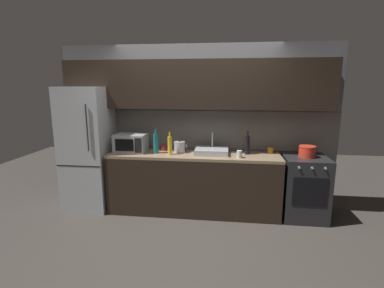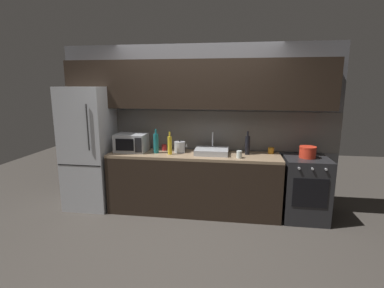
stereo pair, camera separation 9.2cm
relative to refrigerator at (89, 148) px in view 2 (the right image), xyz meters
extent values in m
plane|color=#3D3833|center=(1.64, -0.90, -0.93)|extent=(10.00, 10.00, 0.00)
cube|color=slate|center=(1.64, 0.40, 0.32)|extent=(4.25, 0.10, 2.50)
cube|color=slate|center=(1.64, 0.35, 0.27)|extent=(4.25, 0.01, 0.60)
cube|color=black|center=(1.64, 0.18, 0.97)|extent=(3.91, 0.34, 0.70)
cube|color=black|center=(1.64, 0.00, -0.50)|extent=(2.51, 0.60, 0.86)
cube|color=#8C7256|center=(1.64, 0.00, -0.05)|extent=(2.51, 0.60, 0.04)
cube|color=#B7BABF|center=(0.00, 0.00, 0.00)|extent=(0.68, 0.66, 1.87)
cube|color=black|center=(0.00, -0.33, -0.19)|extent=(0.67, 0.00, 0.01)
cylinder|color=#333333|center=(0.19, -0.35, 0.37)|extent=(0.02, 0.02, 0.65)
cube|color=#232326|center=(3.23, 0.00, -0.48)|extent=(0.60, 0.60, 0.90)
cube|color=black|center=(3.23, -0.30, -0.44)|extent=(0.45, 0.01, 0.40)
cylinder|color=#B2B2B7|center=(3.07, -0.31, -0.10)|extent=(0.03, 0.02, 0.03)
cylinder|color=#B2B2B7|center=(3.23, -0.31, -0.10)|extent=(0.03, 0.02, 0.03)
cylinder|color=#B2B2B7|center=(3.40, -0.31, -0.10)|extent=(0.03, 0.02, 0.03)
cube|color=#A8AAAF|center=(0.68, 0.02, 0.10)|extent=(0.46, 0.34, 0.27)
cube|color=black|center=(0.64, -0.15, 0.10)|extent=(0.28, 0.01, 0.18)
cube|color=black|center=(0.85, -0.15, 0.10)|extent=(0.10, 0.01, 0.22)
cube|color=#ADAFB5|center=(1.90, 0.03, 0.01)|extent=(0.48, 0.38, 0.08)
cylinder|color=silver|center=(1.90, 0.16, 0.16)|extent=(0.02, 0.02, 0.22)
cylinder|color=#B7BABF|center=(1.42, 0.06, 0.05)|extent=(0.16, 0.16, 0.16)
sphere|color=black|center=(1.42, 0.06, 0.14)|extent=(0.02, 0.02, 0.02)
cone|color=#B7BABF|center=(1.52, 0.06, 0.08)|extent=(0.03, 0.03, 0.05)
cylinder|color=black|center=(2.41, 0.08, 0.10)|extent=(0.07, 0.07, 0.27)
cylinder|color=black|center=(2.41, 0.08, 0.27)|extent=(0.03, 0.03, 0.07)
cylinder|color=#19666B|center=(1.08, -0.03, 0.11)|extent=(0.08, 0.08, 0.29)
cylinder|color=#19666B|center=(1.08, -0.03, 0.29)|extent=(0.03, 0.03, 0.07)
cylinder|color=gold|center=(1.30, -0.08, 0.10)|extent=(0.06, 0.06, 0.26)
cylinder|color=gold|center=(1.30, -0.08, 0.26)|extent=(0.02, 0.02, 0.07)
cylinder|color=#B27019|center=(2.76, 0.19, 0.01)|extent=(0.09, 0.09, 0.09)
cylinder|color=#A82323|center=(1.15, 0.16, 0.01)|extent=(0.08, 0.08, 0.09)
cylinder|color=silver|center=(2.30, -0.16, 0.02)|extent=(0.07, 0.07, 0.10)
cylinder|color=red|center=(3.23, 0.00, 0.03)|extent=(0.22, 0.22, 0.14)
cylinder|color=red|center=(3.23, 0.00, 0.11)|extent=(0.23, 0.23, 0.02)
camera|label=1|loc=(2.13, -4.09, 0.95)|focal=26.95mm
camera|label=2|loc=(2.22, -4.08, 0.95)|focal=26.95mm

